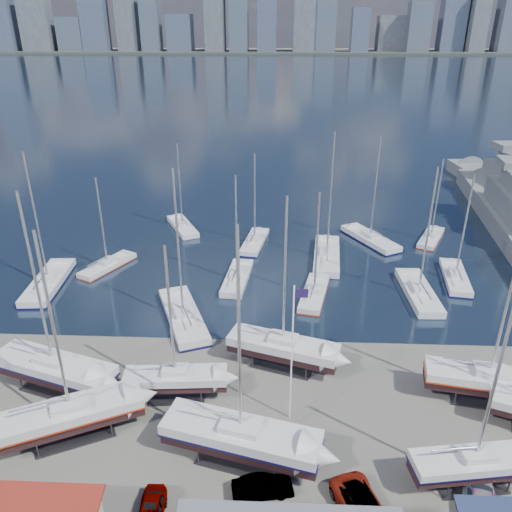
{
  "coord_description": "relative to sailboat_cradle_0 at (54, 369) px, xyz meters",
  "views": [
    {
      "loc": [
        -1.04,
        -41.58,
        28.61
      ],
      "look_at": [
        -3.21,
        8.0,
        5.56
      ],
      "focal_mm": 35.0,
      "sensor_mm": 36.0,
      "label": 1
    }
  ],
  "objects": [
    {
      "name": "sailboat_moored_9",
      "position": [
        35.23,
        17.86,
        -1.84
      ],
      "size": [
        3.27,
        10.68,
        16.01
      ],
      "rotation": [
        0.0,
        0.0,
        1.6
      ],
      "color": "black",
      "rests_on": "water"
    },
    {
      "name": "sailboat_moored_5",
      "position": [
        15.56,
        31.88,
        -1.86
      ],
      "size": [
        4.01,
        9.49,
        13.75
      ],
      "rotation": [
        0.0,
        0.0,
        1.41
      ],
      "color": "black",
      "rests_on": "water"
    },
    {
      "name": "sailboat_moored_7",
      "position": [
        25.43,
        27.38,
        -1.84
      ],
      "size": [
        4.41,
        12.0,
        17.71
      ],
      "rotation": [
        0.0,
        0.0,
        1.47
      ],
      "color": "black",
      "rests_on": "water"
    },
    {
      "name": "water",
      "position": [
        19.65,
        308.08,
        -2.32
      ],
      "size": [
        1400.0,
        600.0,
        0.4
      ],
      "primitive_type": "cube",
      "color": "#1B273F",
      "rests_on": "ground"
    },
    {
      "name": "sailboat_cradle_1",
      "position": [
        3.5,
        -5.31,
        -0.04
      ],
      "size": [
        10.8,
        7.31,
        17.01
      ],
      "rotation": [
        0.0,
        0.0,
        0.46
      ],
      "color": "#2D2D33",
      "rests_on": "ground"
    },
    {
      "name": "car_c",
      "position": [
        24.48,
        -11.49,
        -1.38
      ],
      "size": [
        4.37,
        6.17,
        1.56
      ],
      "primitive_type": "imported",
      "rotation": [
        0.0,
        0.0,
        0.35
      ],
      "color": "gray",
      "rests_on": "ground"
    },
    {
      "name": "sailboat_cradle_6",
      "position": [
        36.3,
        0.18,
        -0.08
      ],
      "size": [
        10.46,
        4.64,
        16.31
      ],
      "rotation": [
        0.0,
        0.0,
        -0.18
      ],
      "color": "#2D2D33",
      "rests_on": "ground"
    },
    {
      "name": "sailboat_cradle_3",
      "position": [
        16.38,
        -7.04,
        0.02
      ],
      "size": [
        11.86,
        6.02,
        18.27
      ],
      "rotation": [
        0.0,
        0.0,
        -0.26
      ],
      "color": "#2D2D33",
      "rests_on": "ground"
    },
    {
      "name": "sailboat_moored_0",
      "position": [
        -8.63,
        18.35,
        -1.86
      ],
      "size": [
        4.01,
        11.61,
        17.05
      ],
      "rotation": [
        0.0,
        0.0,
        1.64
      ],
      "color": "black",
      "rests_on": "water"
    },
    {
      "name": "far_shore",
      "position": [
        19.65,
        568.08,
        -1.07
      ],
      "size": [
        1400.0,
        80.0,
        2.2
      ],
      "primitive_type": "cube",
      "color": "#2D332D",
      "rests_on": "ground"
    },
    {
      "name": "sailboat_cradle_5",
      "position": [
        32.17,
        -8.5,
        -0.19
      ],
      "size": [
        8.89,
        3.68,
        14.09
      ],
      "rotation": [
        0.0,
        0.0,
        0.15
      ],
      "color": "#2D2D33",
      "rests_on": "ground"
    },
    {
      "name": "car_b",
      "position": [
        18.02,
        -9.91,
        -1.49
      ],
      "size": [
        4.29,
        2.21,
        1.35
      ],
      "primitive_type": "imported",
      "rotation": [
        0.0,
        0.0,
        1.77
      ],
      "color": "gray",
      "rests_on": "ground"
    },
    {
      "name": "sailboat_moored_11",
      "position": [
        41.2,
        34.56,
        -1.86
      ],
      "size": [
        5.84,
        8.57,
        12.55
      ],
      "rotation": [
        0.0,
        0.0,
        1.11
      ],
      "color": "black",
      "rests_on": "water"
    },
    {
      "name": "flagpole",
      "position": [
        20.03,
        -2.59,
        4.75
      ],
      "size": [
        1.06,
        0.12,
        12.0
      ],
      "color": "white",
      "rests_on": "ground"
    },
    {
      "name": "sailboat_cradle_0",
      "position": [
        0.0,
        0.0,
        0.0
      ],
      "size": [
        11.54,
        6.48,
        17.83
      ],
      "rotation": [
        0.0,
        0.0,
        -0.32
      ],
      "color": "#2D2D33",
      "rests_on": "ground"
    },
    {
      "name": "sailboat_moored_10",
      "position": [
        40.71,
        21.95,
        -1.86
      ],
      "size": [
        4.04,
        9.72,
        14.09
      ],
      "rotation": [
        0.0,
        0.0,
        1.42
      ],
      "color": "black",
      "rests_on": "water"
    },
    {
      "name": "skyline",
      "position": [
        11.82,
        561.84,
        36.92
      ],
      "size": [
        639.14,
        43.8,
        107.69
      ],
      "color": "#475166",
      "rests_on": "far_shore"
    },
    {
      "name": "sailboat_moored_3",
      "position": [
        8.9,
        11.42,
        -1.86
      ],
      "size": [
        7.35,
        11.97,
        17.33
      ],
      "rotation": [
        0.0,
        0.0,
        1.95
      ],
      "color": "black",
      "rests_on": "water"
    },
    {
      "name": "ground",
      "position": [
        19.65,
        -1.92,
        -2.17
      ],
      "size": [
        1400.0,
        1400.0,
        0.0
      ],
      "primitive_type": "plane",
      "color": "#605E59",
      "rests_on": "ground"
    },
    {
      "name": "sailboat_moored_4",
      "position": [
        13.94,
        20.59,
        -1.84
      ],
      "size": [
        3.49,
        9.48,
        14.0
      ],
      "rotation": [
        0.0,
        0.0,
        1.47
      ],
      "color": "black",
      "rests_on": "water"
    },
    {
      "name": "sailboat_moored_1",
      "position": [
        -3.07,
        23.46,
        -1.86
      ],
      "size": [
        5.94,
        8.57,
        12.6
      ],
      "rotation": [
        0.0,
        0.0,
        1.1
      ],
      "color": "black",
      "rests_on": "water"
    },
    {
      "name": "sailboat_cradle_2",
      "position": [
        10.49,
        -0.59,
        -0.19
      ],
      "size": [
        8.65,
        3.05,
        14.02
      ],
      "rotation": [
        0.0,
        0.0,
        0.08
      ],
      "color": "#2D2D33",
      "rests_on": "ground"
    },
    {
      "name": "sailboat_cradle_4",
      "position": [
        19.4,
        4.03,
        -0.07
      ],
      "size": [
        10.44,
        5.79,
        16.4
      ],
      "rotation": [
        0.0,
        0.0,
        -0.31
      ],
      "color": "#2D2D33",
      "rests_on": "ground"
    },
    {
      "name": "sailboat_moored_2",
      "position": [
        4.2,
        37.33,
        -1.84
      ],
      "size": [
        6.35,
        9.35,
        13.84
      ],
      "rotation": [
        0.0,
        0.0,
        2.03
      ],
      "color": "black",
      "rests_on": "water"
    },
    {
      "name": "sailboat_moored_6",
      "position": [
        23.13,
        17.13,
        -1.86
      ],
      "size": [
        4.28,
        9.16,
        13.21
      ],
      "rotation": [
        0.0,
        0.0,
        1.36
      ],
      "color": "black",
      "rests_on": "water"
    },
    {
      "name": "sailboat_moored_8",
      "position": [
        32.22,
        33.66,
        -1.86
      ],
      "size": [
        7.72,
        10.71,
        15.84
      ],
      "rotation": [
        0.0,
        0.0,
        2.08
      ],
      "color": "black",
      "rests_on": "water"
    }
  ]
}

